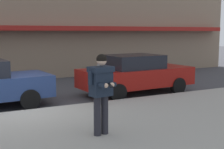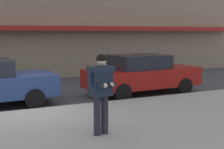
% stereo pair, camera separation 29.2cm
% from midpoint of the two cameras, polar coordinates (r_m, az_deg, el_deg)
% --- Properties ---
extents(ground_plane, '(80.00, 80.00, 0.00)m').
position_cam_midpoint_polar(ground_plane, '(9.80, -15.75, -6.77)').
color(ground_plane, '#3D3D42').
extents(sidewalk, '(32.00, 5.30, 0.14)m').
position_cam_midpoint_polar(sidewalk, '(7.36, -4.24, -10.80)').
color(sidewalk, '#99968E').
rests_on(sidewalk, ground).
extents(curb_paint_line, '(28.00, 0.12, 0.01)m').
position_cam_midpoint_polar(curb_paint_line, '(10.04, -10.13, -6.23)').
color(curb_paint_line, silver).
rests_on(curb_paint_line, ground).
extents(parked_sedan_far, '(4.60, 2.14, 1.54)m').
position_cam_midpoint_polar(parked_sedan_far, '(12.21, 6.12, 0.09)').
color(parked_sedan_far, maroon).
rests_on(parked_sedan_far, ground).
extents(man_texting_on_phone, '(0.64, 0.62, 1.81)m').
position_cam_midpoint_polar(man_texting_on_phone, '(6.82, -0.77, -2.03)').
color(man_texting_on_phone, '#23232B').
rests_on(man_texting_on_phone, sidewalk).
extents(parking_meter, '(0.12, 0.18, 1.27)m').
position_cam_midpoint_polar(parking_meter, '(9.75, -0.55, -0.73)').
color(parking_meter, '#4C4C51').
rests_on(parking_meter, sidewalk).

